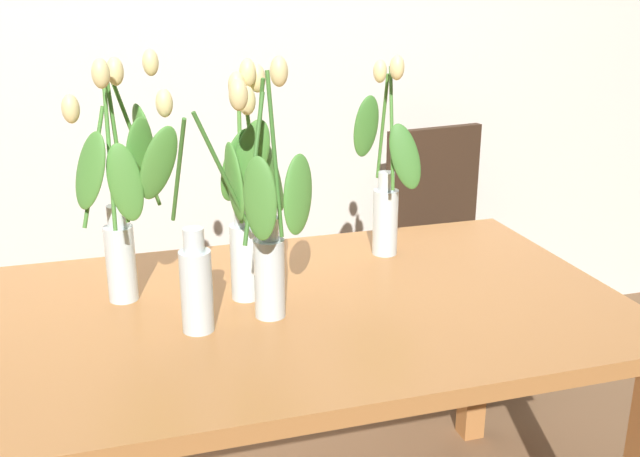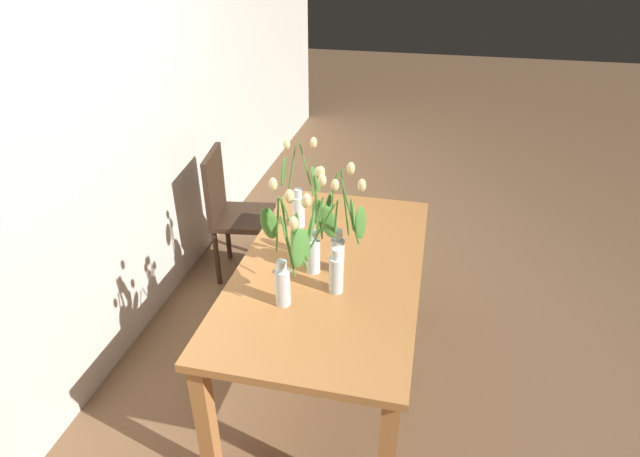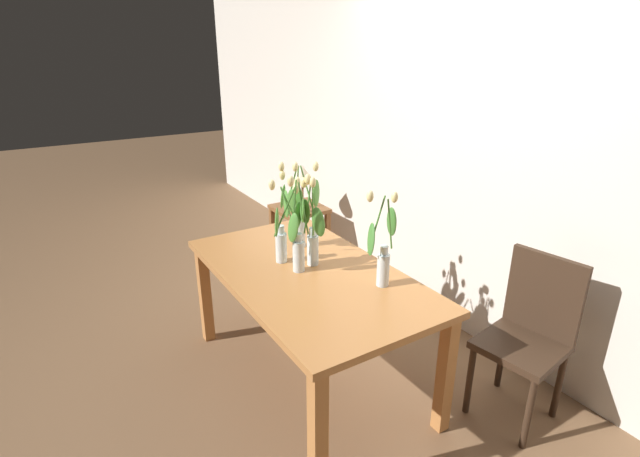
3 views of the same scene
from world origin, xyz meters
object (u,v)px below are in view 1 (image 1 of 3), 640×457
(dining_table, at_px, (281,342))
(tulip_vase_2, at_px, (121,204))
(dining_chair, at_px, (446,238))
(tulip_vase_0, at_px, (249,225))
(tulip_vase_1, at_px, (385,190))
(tulip_vase_3, at_px, (267,229))
(tulip_vase_4, at_px, (197,246))

(dining_table, xyz_separation_m, tulip_vase_2, (-0.33, 0.12, 0.33))
(dining_table, bearing_deg, dining_chair, 45.65)
(dining_table, bearing_deg, tulip_vase_0, 133.00)
(tulip_vase_2, distance_m, dining_chair, 1.48)
(dining_table, distance_m, tulip_vase_2, 0.48)
(dining_table, xyz_separation_m, dining_chair, (0.86, 0.88, -0.12))
(dining_chair, bearing_deg, tulip_vase_1, -128.83)
(dining_table, bearing_deg, tulip_vase_2, 159.62)
(tulip_vase_0, bearing_deg, tulip_vase_2, 166.94)
(tulip_vase_1, relative_size, dining_chair, 0.58)
(tulip_vase_1, distance_m, tulip_vase_3, 0.50)
(tulip_vase_1, relative_size, tulip_vase_2, 0.95)
(tulip_vase_0, xyz_separation_m, tulip_vase_3, (0.01, -0.11, 0.03))
(tulip_vase_3, relative_size, dining_chair, 0.62)
(dining_table, height_order, tulip_vase_1, tulip_vase_1)
(tulip_vase_2, height_order, tulip_vase_4, tulip_vase_2)
(dining_table, distance_m, dining_chair, 1.23)
(dining_chair, bearing_deg, dining_table, -134.35)
(tulip_vase_0, distance_m, tulip_vase_3, 0.12)
(tulip_vase_3, distance_m, dining_chair, 1.36)
(tulip_vase_1, distance_m, tulip_vase_4, 0.61)
(tulip_vase_0, distance_m, tulip_vase_2, 0.29)
(tulip_vase_2, height_order, tulip_vase_3, tulip_vase_3)
(tulip_vase_3, bearing_deg, tulip_vase_4, 174.67)
(tulip_vase_3, height_order, tulip_vase_4, tulip_vase_3)
(dining_table, relative_size, tulip_vase_2, 2.81)
(tulip_vase_1, bearing_deg, tulip_vase_0, -154.84)
(tulip_vase_1, xyz_separation_m, tulip_vase_3, (-0.39, -0.31, 0.03))
(tulip_vase_4, height_order, dining_chair, tulip_vase_4)
(tulip_vase_4, relative_size, dining_chair, 0.55)
(tulip_vase_2, relative_size, tulip_vase_4, 1.11)
(tulip_vase_0, bearing_deg, dining_chair, 41.89)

